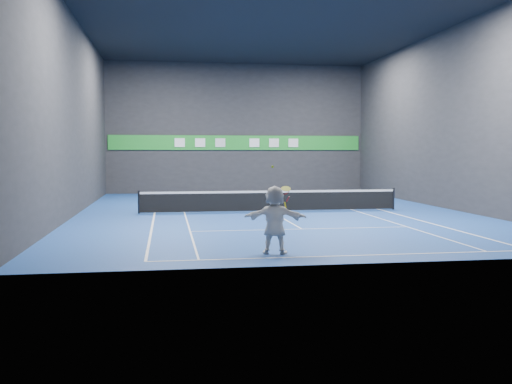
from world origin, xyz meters
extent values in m
plane|color=navy|center=(0.00, 0.00, 0.00)|extent=(26.00, 26.00, 0.00)
plane|color=black|center=(0.00, 0.00, 9.00)|extent=(26.00, 26.00, 0.00)
cube|color=#27272A|center=(0.00, 13.00, 4.50)|extent=(18.00, 0.10, 9.00)
cube|color=#27272A|center=(0.00, -13.00, 4.50)|extent=(18.00, 0.10, 9.00)
cube|color=#27272A|center=(-9.00, 0.00, 4.50)|extent=(0.10, 26.00, 9.00)
cube|color=#27272A|center=(9.00, 0.00, 4.50)|extent=(0.10, 26.00, 9.00)
cube|color=white|center=(0.00, -11.89, 0.00)|extent=(10.98, 0.08, 0.01)
cube|color=white|center=(0.00, 11.89, 0.00)|extent=(10.98, 0.08, 0.01)
cube|color=white|center=(-5.49, 0.00, 0.00)|extent=(0.08, 23.78, 0.01)
cube|color=white|center=(5.49, 0.00, 0.00)|extent=(0.08, 23.78, 0.01)
cube|color=white|center=(-4.11, 0.00, 0.00)|extent=(0.06, 23.78, 0.01)
cube|color=white|center=(4.11, 0.00, 0.00)|extent=(0.06, 23.78, 0.01)
cube|color=white|center=(0.00, -6.40, 0.00)|extent=(8.23, 0.06, 0.01)
cube|color=white|center=(0.00, 6.40, 0.00)|extent=(8.23, 0.06, 0.01)
cube|color=white|center=(0.00, 0.00, 0.00)|extent=(0.06, 12.80, 0.01)
imported|color=white|center=(-1.95, -11.25, 0.95)|extent=(1.86, 1.01, 1.91)
sphere|color=#AAD223|center=(-2.02, -11.25, 2.43)|extent=(0.07, 0.07, 0.07)
cylinder|color=black|center=(-6.20, 0.00, 0.54)|extent=(0.10, 0.10, 1.07)
cylinder|color=black|center=(6.20, 0.00, 0.54)|extent=(0.10, 0.10, 1.07)
cube|color=black|center=(0.00, 0.00, 0.47)|extent=(12.40, 0.03, 0.86)
cube|color=white|center=(0.00, 0.00, 0.95)|extent=(12.40, 0.04, 0.10)
cube|color=green|center=(0.00, 12.94, 3.50)|extent=(17.64, 0.06, 1.00)
cube|color=white|center=(-4.00, 12.88, 3.50)|extent=(0.70, 0.04, 0.60)
cube|color=white|center=(-2.60, 12.88, 3.50)|extent=(0.70, 0.04, 0.60)
cube|color=silver|center=(-1.20, 12.88, 3.50)|extent=(0.70, 0.04, 0.60)
cube|color=white|center=(1.20, 12.88, 3.50)|extent=(0.70, 0.04, 0.60)
cube|color=white|center=(2.60, 12.88, 3.50)|extent=(0.70, 0.04, 0.60)
cube|color=white|center=(4.00, 12.88, 3.50)|extent=(0.70, 0.04, 0.60)
torus|color=#AE1214|center=(-1.68, -11.20, 1.76)|extent=(0.41, 0.33, 0.30)
cylinder|color=#D6DC4D|center=(-1.63, -11.20, 1.82)|extent=(0.38, 0.34, 0.19)
cylinder|color=#B0121F|center=(-1.57, -11.20, 1.53)|extent=(0.10, 0.12, 0.17)
cylinder|color=yellow|center=(-1.64, -11.22, 1.34)|extent=(0.12, 0.18, 0.24)
camera|label=1|loc=(-4.93, -26.77, 2.84)|focal=40.00mm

